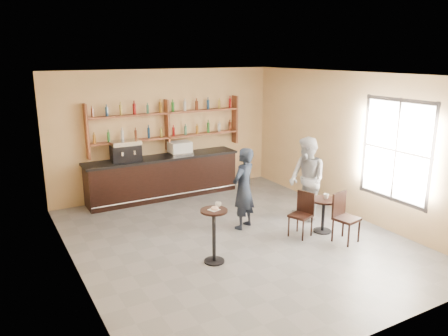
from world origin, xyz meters
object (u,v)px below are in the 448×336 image
pastry_case (180,148)px  man_main (243,189)px  espresso_machine (126,151)px  chair_west (301,215)px  chair_south (347,218)px  pedestal_table (214,236)px  cafe_table (323,215)px  patron_second (307,179)px  bar_counter (163,177)px

pastry_case → man_main: bearing=-87.5°
espresso_machine → man_main: (1.63, -2.72, -0.45)m
chair_west → chair_south: 0.89m
pedestal_table → chair_west: size_ratio=1.09×
pedestal_table → chair_west: 2.04m
cafe_table → patron_second: patron_second is taller
pedestal_table → patron_second: size_ratio=0.53×
espresso_machine → man_main: 3.20m
pastry_case → chair_south: (1.58, -4.32, -0.74)m
bar_counter → pastry_case: size_ratio=7.12×
bar_counter → pedestal_table: size_ratio=4.03×
pastry_case → patron_second: 3.44m
cafe_table → man_main: bearing=142.6°
man_main → patron_second: 1.49m
pastry_case → chair_south: 4.66m
bar_counter → pedestal_table: 3.86m
pedestal_table → patron_second: 2.90m
pedestal_table → chair_west: bearing=4.0°
bar_counter → man_main: bearing=-75.6°
bar_counter → cafe_table: bar_counter is taller
pastry_case → patron_second: size_ratio=0.30×
pastry_case → pedestal_table: bearing=-107.7°
cafe_table → patron_second: size_ratio=0.38×
pedestal_table → man_main: 1.72m
pedestal_table → cafe_table: (2.59, 0.09, -0.13)m
bar_counter → man_main: size_ratio=2.29×
pedestal_table → chair_south: pedestal_table is taller
bar_counter → chair_west: bar_counter is taller
chair_south → pedestal_table: bearing=156.8°
bar_counter → man_main: (0.70, -2.72, 0.33)m
cafe_table → chair_south: bearing=-85.2°
chair_west → chair_south: chair_south is taller
espresso_machine → pastry_case: size_ratio=1.25×
bar_counter → cafe_table: (2.01, -3.72, -0.18)m
pastry_case → chair_west: pastry_case is taller
cafe_table → patron_second: (0.16, 0.74, 0.57)m
pastry_case → chair_west: bearing=-77.2°
chair_south → patron_second: 1.41m
chair_west → patron_second: size_ratio=0.49×
espresso_machine → pedestal_table: (0.35, -3.81, -0.82)m
cafe_table → chair_south: chair_south is taller
cafe_table → chair_south: 0.62m
espresso_machine → chair_west: 4.46m
espresso_machine → pastry_case: 1.41m
bar_counter → chair_south: size_ratio=4.04×
chair_south → bar_counter: bearing=103.2°
espresso_machine → patron_second: bearing=-39.4°
pastry_case → chair_south: bearing=-72.0°
bar_counter → chair_south: (2.06, -4.32, -0.05)m
chair_west → chair_south: size_ratio=0.92×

